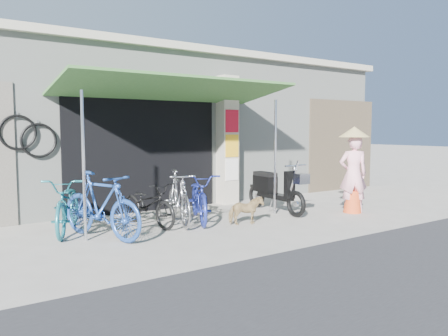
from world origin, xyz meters
TOP-DOWN VIEW (x-y plane):
  - ground at (0.00, 0.00)m, footprint 80.00×80.00m
  - bicycle_shop at (-0.00, 5.09)m, footprint 12.30×5.30m
  - shop_pillar at (0.85, 2.45)m, footprint 0.42×0.44m
  - awning at (-0.90, 1.63)m, footprint 4.60×1.88m
  - neighbour_right at (5.00, 2.59)m, footprint 2.60×0.06m
  - bike_teal at (-3.07, 1.48)m, footprint 1.33×1.92m
  - bike_blue at (-2.74, 0.75)m, footprint 1.14×1.86m
  - bike_black at (-1.73, 1.19)m, footprint 0.84×1.61m
  - bike_silver at (-1.19, 1.04)m, footprint 0.88×1.73m
  - bike_navy at (-0.75, 1.02)m, footprint 1.26×1.89m
  - street_dog at (-0.20, 0.27)m, footprint 0.68×0.45m
  - moped at (1.07, 0.98)m, footprint 0.53×1.86m
  - nun at (2.40, -0.02)m, footprint 0.71×0.64m

SIDE VIEW (x-z plane):
  - ground at x=0.00m, z-range 0.00..0.00m
  - street_dog at x=-0.20m, z-range 0.00..0.53m
  - bike_black at x=-1.73m, z-range 0.00..0.80m
  - bike_navy at x=-0.75m, z-range 0.00..0.94m
  - bike_teal at x=-3.07m, z-range 0.00..0.96m
  - moped at x=1.07m, z-range -0.05..1.01m
  - bike_silver at x=-1.19m, z-range 0.00..1.00m
  - bike_blue at x=-2.74m, z-range 0.00..1.08m
  - nun at x=2.40m, z-range -0.01..1.80m
  - neighbour_right at x=5.00m, z-range 0.00..2.60m
  - shop_pillar at x=0.85m, z-range 0.00..3.00m
  - bicycle_shop at x=0.00m, z-range 0.00..3.66m
  - awning at x=-0.90m, z-range 1.15..3.88m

